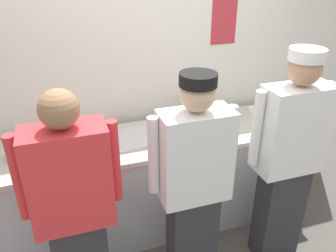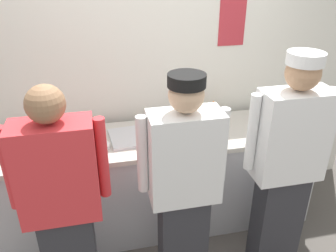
% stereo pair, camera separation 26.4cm
% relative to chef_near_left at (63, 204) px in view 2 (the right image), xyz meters
% --- Properties ---
extents(ground_plane, '(9.00, 9.00, 0.00)m').
position_rel_chef_near_left_xyz_m(ground_plane, '(0.75, 0.33, -0.88)').
color(ground_plane, '#514C47').
extents(wall_back, '(4.29, 0.11, 2.60)m').
position_rel_chef_near_left_xyz_m(wall_back, '(0.75, 1.15, 0.42)').
color(wall_back, silver).
rests_on(wall_back, ground).
extents(prep_counter, '(2.73, 0.67, 0.91)m').
position_rel_chef_near_left_xyz_m(prep_counter, '(0.75, 0.69, -0.42)').
color(prep_counter, '#B2B2B7').
rests_on(prep_counter, ground).
extents(chef_near_left, '(0.61, 0.24, 1.66)m').
position_rel_chef_near_left_xyz_m(chef_near_left, '(0.00, 0.00, 0.00)').
color(chef_near_left, '#2D2D33').
rests_on(chef_near_left, ground).
extents(chef_center, '(0.60, 0.24, 1.66)m').
position_rel_chef_near_left_xyz_m(chef_center, '(0.78, 0.01, 0.01)').
color(chef_center, '#2D2D33').
rests_on(chef_center, ground).
extents(chef_far_right, '(0.62, 0.24, 1.73)m').
position_rel_chef_near_left_xyz_m(chef_far_right, '(1.55, 0.05, 0.05)').
color(chef_far_right, '#2D2D33').
rests_on(chef_far_right, ground).
extents(plate_stack_front, '(0.19, 0.19, 0.06)m').
position_rel_chef_near_left_xyz_m(plate_stack_front, '(-0.33, 0.70, 0.06)').
color(plate_stack_front, white).
rests_on(plate_stack_front, prep_counter).
extents(mixing_bowl_steel, '(0.37, 0.37, 0.12)m').
position_rel_chef_near_left_xyz_m(mixing_bowl_steel, '(1.09, 0.74, 0.09)').
color(mixing_bowl_steel, '#B7BABF').
rests_on(mixing_bowl_steel, prep_counter).
extents(sheet_tray, '(0.50, 0.39, 0.02)m').
position_rel_chef_near_left_xyz_m(sheet_tray, '(0.58, 0.70, 0.04)').
color(sheet_tray, '#B7BABF').
rests_on(sheet_tray, prep_counter).
extents(squeeze_bottle_primary, '(0.05, 0.05, 0.19)m').
position_rel_chef_near_left_xyz_m(squeeze_bottle_primary, '(1.28, 0.89, 0.12)').
color(squeeze_bottle_primary, orange).
rests_on(squeeze_bottle_primary, prep_counter).
extents(ramekin_yellow_sauce, '(0.10, 0.10, 0.04)m').
position_rel_chef_near_left_xyz_m(ramekin_yellow_sauce, '(-0.18, 0.59, 0.05)').
color(ramekin_yellow_sauce, white).
rests_on(ramekin_yellow_sauce, prep_counter).
extents(ramekin_red_sauce, '(0.08, 0.08, 0.05)m').
position_rel_chef_near_left_xyz_m(ramekin_red_sauce, '(1.74, 0.87, 0.06)').
color(ramekin_red_sauce, white).
rests_on(ramekin_red_sauce, prep_counter).
extents(ramekin_green_sauce, '(0.09, 0.09, 0.04)m').
position_rel_chef_near_left_xyz_m(ramekin_green_sauce, '(0.29, 0.58, 0.05)').
color(ramekin_green_sauce, white).
rests_on(ramekin_green_sauce, prep_counter).
extents(deli_cup, '(0.09, 0.09, 0.11)m').
position_rel_chef_near_left_xyz_m(deli_cup, '(1.87, 0.79, 0.08)').
color(deli_cup, white).
rests_on(deli_cup, prep_counter).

